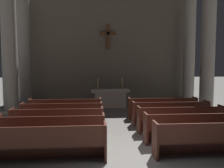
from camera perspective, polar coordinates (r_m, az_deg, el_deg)
name	(u,v)px	position (r m, az deg, el deg)	size (l,w,h in m)	color
ground_plane	(130,158)	(6.22, 4.60, -18.10)	(80.00, 80.00, 0.00)	slate
pew_left_row_1	(44,143)	(6.07, -16.75, -14.04)	(3.12, 0.50, 0.95)	#4C2319
pew_left_row_2	(52,131)	(7.10, -14.85, -11.23)	(3.12, 0.50, 0.95)	#4C2319
pew_left_row_3	(58,121)	(8.14, -13.46, -9.13)	(3.12, 0.50, 0.95)	#4C2319
pew_left_row_4	(62,115)	(9.20, -12.40, -7.50)	(3.12, 0.50, 0.95)	#4C2319
pew_left_row_5	(66,109)	(10.26, -11.56, -6.21)	(3.12, 0.50, 0.95)	#4C2319
pew_right_row_1	(213,139)	(6.70, 23.90, -12.44)	(3.12, 0.50, 0.95)	#4C2319
pew_right_row_2	(194,127)	(7.64, 19.93, -10.20)	(3.12, 0.50, 0.95)	#4C2319
pew_right_row_3	(181,119)	(8.62, 16.89, -8.42)	(3.12, 0.50, 0.95)	#4C2319
pew_right_row_4	(171,113)	(9.62, 14.50, -7.00)	(3.12, 0.50, 0.95)	#4C2319
pew_right_row_5	(163,108)	(10.65, 12.57, -5.83)	(3.12, 0.50, 0.95)	#4C2319
column_left_third	(9,42)	(12.39, -24.40, 9.63)	(1.09, 1.09, 7.29)	#9E998E
column_right_third	(208,43)	(13.13, 22.95, 9.38)	(1.09, 1.09, 7.29)	#9E998E
column_left_fourth	(24,46)	(14.66, -21.20, 8.91)	(1.09, 1.09, 7.29)	#9E998E
column_right_fourth	(189,47)	(15.28, 18.78, 8.80)	(1.09, 1.09, 7.29)	#9E998E
altar	(110,98)	(13.13, -0.46, -3.48)	(2.20, 0.90, 1.01)	#BCB7AD
candlestick_left	(98,86)	(13.01, -3.53, -0.48)	(0.16, 0.16, 0.68)	#B79338
candlestick_right	(122,86)	(13.11, 2.60, -0.44)	(0.16, 0.16, 0.68)	#B79338
apse_with_cross	(108,43)	(15.31, -1.07, 10.18)	(11.30, 0.44, 7.72)	#706656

